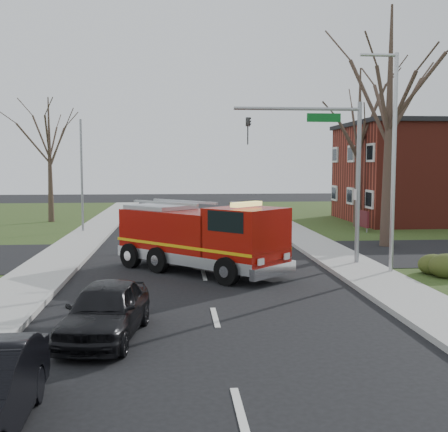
{
  "coord_description": "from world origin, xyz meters",
  "views": [
    {
      "loc": [
        -1.08,
        -21.22,
        4.24
      ],
      "look_at": [
        1.04,
        3.07,
        2.0
      ],
      "focal_mm": 45.0,
      "sensor_mm": 36.0,
      "label": 1
    }
  ],
  "objects": [
    {
      "name": "hedge_corner",
      "position": [
        9.0,
        -1.0,
        0.58
      ],
      "size": [
        2.8,
        2.0,
        0.9
      ],
      "primitive_type": "ellipsoid",
      "color": "#2E3F16",
      "rests_on": "lawn_right"
    },
    {
      "name": "bare_tree_near",
      "position": [
        9.5,
        6.0,
        7.41
      ],
      "size": [
        6.0,
        6.0,
        12.0
      ],
      "color": "#3B2B23",
      "rests_on": "ground"
    },
    {
      "name": "utility_pole_far",
      "position": [
        -6.8,
        14.0,
        3.5
      ],
      "size": [
        0.14,
        0.14,
        7.0
      ],
      "primitive_type": "cylinder",
      "color": "gray",
      "rests_on": "ground"
    },
    {
      "name": "ground",
      "position": [
        0.0,
        0.0,
        0.0
      ],
      "size": [
        120.0,
        120.0,
        0.0
      ],
      "primitive_type": "plane",
      "color": "black",
      "rests_on": "ground"
    },
    {
      "name": "streetlight_pole",
      "position": [
        7.14,
        -0.5,
        4.55
      ],
      "size": [
        1.48,
        0.16,
        8.4
      ],
      "color": "#B7BABF",
      "rests_on": "ground"
    },
    {
      "name": "parked_car_maroon",
      "position": [
        -2.8,
        -7.59,
        0.7
      ],
      "size": [
        2.21,
        4.3,
        1.4
      ],
      "primitive_type": "imported",
      "rotation": [
        0.0,
        0.0,
        -0.14
      ],
      "color": "black",
      "rests_on": "ground"
    },
    {
      "name": "sidewalk_left",
      "position": [
        -6.2,
        0.0,
        0.07
      ],
      "size": [
        2.4,
        80.0,
        0.15
      ],
      "primitive_type": "cube",
      "color": "gray",
      "rests_on": "ground"
    },
    {
      "name": "health_center_sign",
      "position": [
        10.5,
        12.5,
        0.88
      ],
      "size": [
        0.12,
        2.0,
        1.4
      ],
      "color": "#50121A",
      "rests_on": "ground"
    },
    {
      "name": "bare_tree_far",
      "position": [
        11.0,
        15.0,
        6.49
      ],
      "size": [
        5.25,
        5.25,
        10.5
      ],
      "color": "#3B2B23",
      "rests_on": "ground"
    },
    {
      "name": "traffic_signal_mast",
      "position": [
        5.21,
        1.5,
        4.71
      ],
      "size": [
        5.29,
        0.18,
        6.8
      ],
      "color": "gray",
      "rests_on": "ground"
    },
    {
      "name": "sidewalk_right",
      "position": [
        6.2,
        0.0,
        0.07
      ],
      "size": [
        2.4,
        80.0,
        0.15
      ],
      "primitive_type": "cube",
      "color": "gray",
      "rests_on": "ground"
    },
    {
      "name": "fire_engine",
      "position": [
        -0.05,
        0.64,
        1.3
      ],
      "size": [
        6.72,
        6.83,
        2.88
      ],
      "rotation": [
        0.0,
        0.0,
        0.77
      ],
      "color": "#920D06",
      "rests_on": "ground"
    },
    {
      "name": "bare_tree_left",
      "position": [
        -10.0,
        20.0,
        5.56
      ],
      "size": [
        4.5,
        4.5,
        9.0
      ],
      "color": "#3B2B23",
      "rests_on": "ground"
    }
  ]
}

